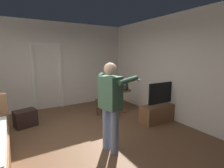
% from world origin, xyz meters
% --- Properties ---
extents(ground_plane, '(6.17, 6.17, 0.00)m').
position_xyz_m(ground_plane, '(0.00, 0.00, 0.00)').
color(ground_plane, brown).
extents(wall_back, '(5.77, 0.12, 2.82)m').
position_xyz_m(wall_back, '(0.00, 2.87, 1.41)').
color(wall_back, silver).
rests_on(wall_back, ground_plane).
extents(wall_right, '(0.12, 5.85, 2.82)m').
position_xyz_m(wall_right, '(2.82, 0.00, 1.41)').
color(wall_right, silver).
rests_on(wall_right, ground_plane).
extents(doorway_frame, '(0.93, 0.08, 2.13)m').
position_xyz_m(doorway_frame, '(0.05, 2.79, 1.22)').
color(doorway_frame, white).
rests_on(doorway_frame, ground_plane).
extents(tv_flatscreen, '(1.23, 0.40, 1.05)m').
position_xyz_m(tv_flatscreen, '(2.46, 0.13, 0.29)').
color(tv_flatscreen, brown).
rests_on(tv_flatscreen, ground_plane).
extents(side_table, '(0.59, 0.59, 0.70)m').
position_xyz_m(side_table, '(1.96, 1.31, 0.47)').
color(side_table, brown).
rests_on(side_table, ground_plane).
extents(laptop, '(0.37, 0.37, 0.15)m').
position_xyz_m(laptop, '(1.92, 1.26, 0.75)').
color(laptop, black).
rests_on(laptop, side_table).
extents(bottle_on_table, '(0.06, 0.06, 0.25)m').
position_xyz_m(bottle_on_table, '(2.10, 1.23, 0.80)').
color(bottle_on_table, '#163829').
rests_on(bottle_on_table, side_table).
extents(wooden_chair, '(0.42, 0.42, 0.99)m').
position_xyz_m(wooden_chair, '(1.30, 1.11, 0.54)').
color(wooden_chair, '#4C331E').
rests_on(wooden_chair, ground_plane).
extents(person_blue_shirt, '(0.72, 0.57, 1.64)m').
position_xyz_m(person_blue_shirt, '(0.55, -0.43, 0.94)').
color(person_blue_shirt, slate).
rests_on(person_blue_shirt, ground_plane).
extents(suitcase_dark, '(0.57, 0.47, 0.42)m').
position_xyz_m(suitcase_dark, '(-0.74, 1.59, 0.21)').
color(suitcase_dark, black).
rests_on(suitcase_dark, ground_plane).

